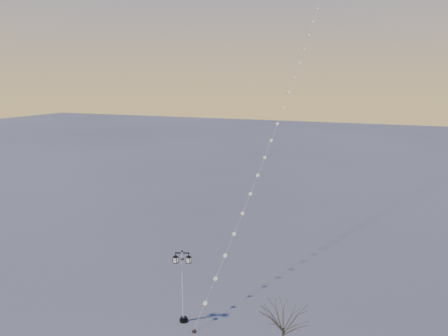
% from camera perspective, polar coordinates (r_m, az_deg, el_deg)
% --- Properties ---
extents(ground, '(300.00, 300.00, 0.00)m').
position_cam_1_polar(ground, '(31.72, -4.93, -20.69)').
color(ground, '#505051').
rests_on(ground, ground).
extents(street_lamp, '(1.35, 0.80, 5.53)m').
position_cam_1_polar(street_lamp, '(30.37, -5.76, -15.61)').
color(street_lamp, black).
rests_on(street_lamp, ground).
extents(bare_tree, '(2.34, 2.34, 3.89)m').
position_cam_1_polar(bare_tree, '(27.20, 8.28, -20.15)').
color(bare_tree, '#4B432F').
rests_on(bare_tree, ground).
extents(kite_train, '(5.23, 46.42, 44.60)m').
position_cam_1_polar(kite_train, '(46.89, 10.90, 18.13)').
color(kite_train, black).
rests_on(kite_train, ground).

